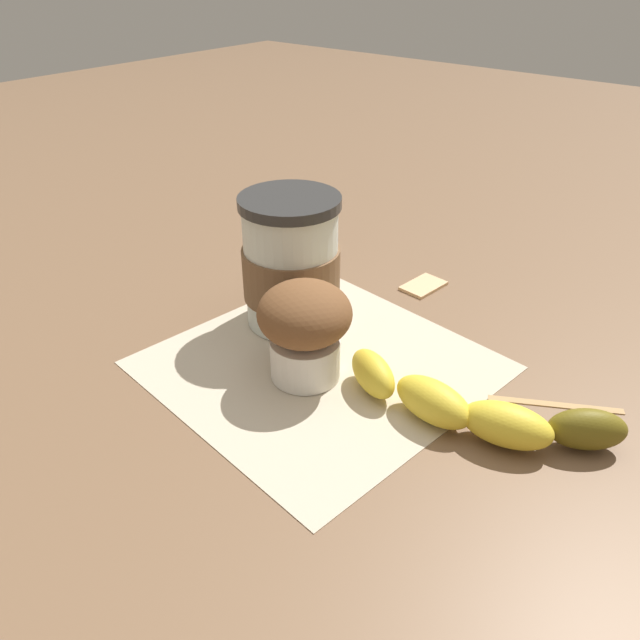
{
  "coord_description": "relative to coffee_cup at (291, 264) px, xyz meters",
  "views": [
    {
      "loc": [
        0.3,
        -0.36,
        0.34
      ],
      "look_at": [
        0.0,
        0.0,
        0.05
      ],
      "focal_mm": 35.0,
      "sensor_mm": 36.0,
      "label": 1
    }
  ],
  "objects": [
    {
      "name": "banana",
      "position": [
        0.22,
        -0.03,
        -0.05
      ],
      "size": [
        0.23,
        0.1,
        0.03
      ],
      "color": "yellow",
      "rests_on": "paper_napkin"
    },
    {
      "name": "sugar_packet",
      "position": [
        0.07,
        0.15,
        -0.06
      ],
      "size": [
        0.04,
        0.05,
        0.01
      ],
      "primitive_type": "cube",
      "rotation": [
        0.0,
        0.0,
        4.61
      ],
      "color": "#E0B27F",
      "rests_on": "ground_plane"
    },
    {
      "name": "muffin",
      "position": [
        0.07,
        -0.06,
        -0.01
      ],
      "size": [
        0.08,
        0.08,
        0.09
      ],
      "color": "white",
      "rests_on": "paper_napkin"
    },
    {
      "name": "paper_napkin",
      "position": [
        0.07,
        -0.04,
        -0.06
      ],
      "size": [
        0.3,
        0.3,
        0.0
      ],
      "primitive_type": "cube",
      "rotation": [
        0.0,
        0.0,
        -0.12
      ],
      "color": "beige",
      "rests_on": "ground_plane"
    },
    {
      "name": "coffee_cup",
      "position": [
        0.0,
        0.0,
        0.0
      ],
      "size": [
        0.1,
        0.1,
        0.13
      ],
      "color": "silver",
      "rests_on": "paper_napkin"
    },
    {
      "name": "wooden_stirrer",
      "position": [
        0.26,
        0.04,
        -0.06
      ],
      "size": [
        0.1,
        0.06,
        0.0
      ],
      "primitive_type": "cube",
      "rotation": [
        0.0,
        0.0,
        0.52
      ],
      "color": "tan",
      "rests_on": "ground_plane"
    },
    {
      "name": "ground_plane",
      "position": [
        0.07,
        -0.04,
        -0.06
      ],
      "size": [
        3.0,
        3.0,
        0.0
      ],
      "primitive_type": "plane",
      "color": "brown"
    }
  ]
}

